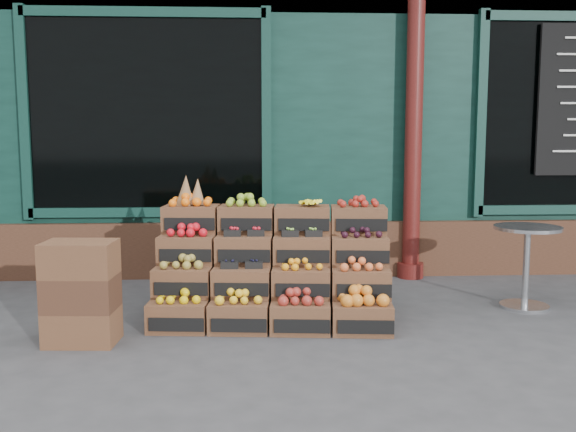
{
  "coord_description": "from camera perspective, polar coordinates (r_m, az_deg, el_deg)",
  "views": [
    {
      "loc": [
        -0.49,
        -4.68,
        1.53
      ],
      "look_at": [
        -0.2,
        0.7,
        0.85
      ],
      "focal_mm": 40.0,
      "sensor_mm": 36.0,
      "label": 1
    }
  ],
  "objects": [
    {
      "name": "bistro_table",
      "position": [
        6.06,
        20.44,
        -3.45
      ],
      "size": [
        0.58,
        0.58,
        0.74
      ],
      "rotation": [
        0.0,
        0.0,
        -0.01
      ],
      "color": "#AEB2B5",
      "rests_on": "ground"
    },
    {
      "name": "crate_display",
      "position": [
        5.4,
        -1.4,
        -5.23
      ],
      "size": [
        1.99,
        1.1,
        1.19
      ],
      "rotation": [
        0.0,
        0.0,
        -0.1
      ],
      "color": "brown",
      "rests_on": "ground"
    },
    {
      "name": "shopkeeper",
      "position": [
        7.65,
        -14.21,
        2.37
      ],
      "size": [
        0.77,
        0.61,
        1.83
      ],
      "primitive_type": "imported",
      "rotation": [
        0.0,
        0.0,
        2.85
      ],
      "color": "#14481A",
      "rests_on": "ground"
    },
    {
      "name": "shop_facade",
      "position": [
        9.84,
        -0.2,
        12.25
      ],
      "size": [
        12.0,
        6.24,
        4.8
      ],
      "color": "#0E2F27",
      "rests_on": "ground"
    },
    {
      "name": "spare_crates",
      "position": [
        4.98,
        -17.91,
        -6.5
      ],
      "size": [
        0.53,
        0.38,
        0.76
      ],
      "rotation": [
        0.0,
        0.0,
        -0.07
      ],
      "color": "brown",
      "rests_on": "ground"
    },
    {
      "name": "ground",
      "position": [
        4.95,
        2.8,
        -10.83
      ],
      "size": [
        60.0,
        60.0,
        0.0
      ],
      "primitive_type": "plane",
      "color": "#3B3B3D",
      "rests_on": "ground"
    }
  ]
}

